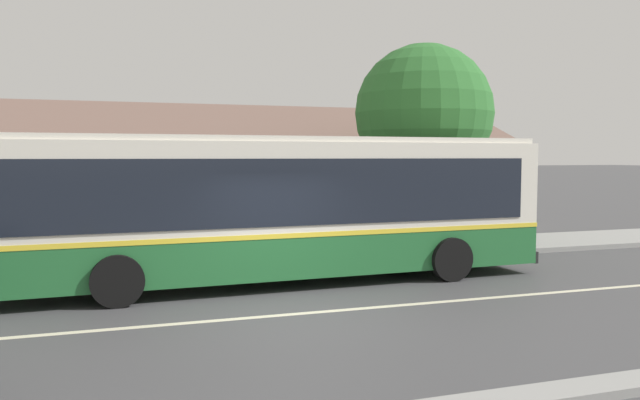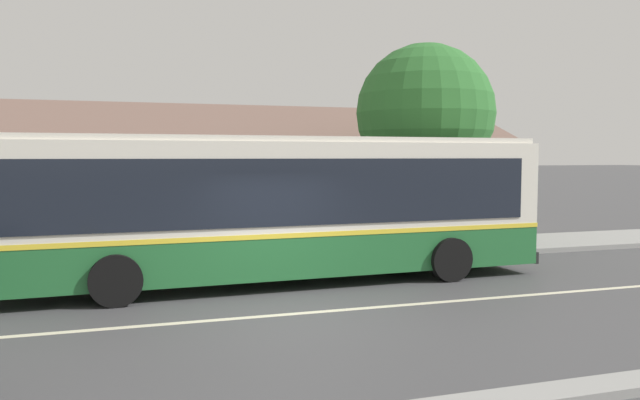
{
  "view_description": "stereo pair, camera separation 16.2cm",
  "coord_description": "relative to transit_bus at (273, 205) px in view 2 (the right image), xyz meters",
  "views": [
    {
      "loc": [
        -3.11,
        -10.61,
        2.84
      ],
      "look_at": [
        1.86,
        4.32,
        1.73
      ],
      "focal_mm": 35.0,
      "sensor_mm": 36.0,
      "label": 1
    },
    {
      "loc": [
        -2.95,
        -10.66,
        2.84
      ],
      "look_at": [
        1.86,
        4.32,
        1.73
      ],
      "focal_mm": 35.0,
      "sensor_mm": 36.0,
      "label": 2
    }
  ],
  "objects": [
    {
      "name": "ground_plane",
      "position": [
        -0.3,
        -2.9,
        -1.75
      ],
      "size": [
        300.0,
        300.0,
        0.0
      ],
      "primitive_type": "plane",
      "color": "#424244"
    },
    {
      "name": "sidewalk_far",
      "position": [
        -0.3,
        3.1,
        -1.68
      ],
      "size": [
        60.0,
        3.0,
        0.15
      ],
      "primitive_type": "cube",
      "color": "gray",
      "rests_on": "ground"
    },
    {
      "name": "lane_divider_stripe",
      "position": [
        -0.3,
        -2.9,
        -1.75
      ],
      "size": [
        60.0,
        0.16,
        0.01
      ],
      "primitive_type": "cube",
      "color": "beige",
      "rests_on": "ground"
    },
    {
      "name": "community_building",
      "position": [
        -2.04,
        10.71,
        -0.01
      ],
      "size": [
        26.92,
        8.53,
        5.86
      ],
      "color": "beige",
      "rests_on": "ground"
    },
    {
      "name": "transit_bus",
      "position": [
        0.0,
        0.0,
        0.0
      ],
      "size": [
        12.5,
        3.0,
        3.26
      ],
      "color": "#236633",
      "rests_on": "ground"
    },
    {
      "name": "bench_down_street",
      "position": [
        -2.54,
        2.59,
        -1.18
      ],
      "size": [
        1.69,
        0.51,
        0.94
      ],
      "color": "brown",
      "rests_on": "sidewalk_far"
    },
    {
      "name": "street_tree_primary",
      "position": [
        5.69,
        4.0,
        2.29
      ],
      "size": [
        4.29,
        4.29,
        6.31
      ],
      "color": "#4C3828",
      "rests_on": "ground"
    },
    {
      "name": "bus_stop_sign",
      "position": [
        6.67,
        2.09,
        -0.11
      ],
      "size": [
        0.36,
        0.07,
        2.4
      ],
      "color": "gray",
      "rests_on": "sidewalk_far"
    }
  ]
}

